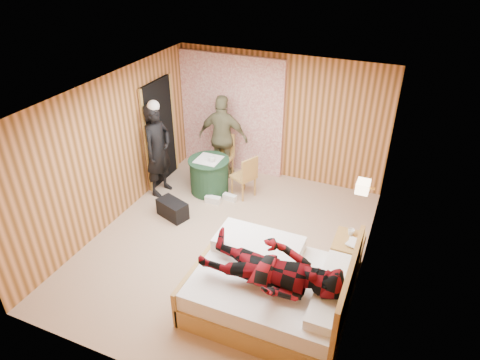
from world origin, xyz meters
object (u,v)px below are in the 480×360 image
at_px(chair_near, 246,174).
at_px(man_at_table, 223,138).
at_px(chair_far, 223,153).
at_px(woman_standing, 158,150).
at_px(wall_lamp, 363,187).
at_px(round_table, 209,175).
at_px(man_on_bed, 271,262).
at_px(bed, 273,289).
at_px(duffel_bag, 173,209).
at_px(nightstand, 347,255).

distance_m(chair_near, man_at_table, 1.00).
distance_m(chair_far, woman_standing, 1.36).
relative_size(wall_lamp, round_table, 0.33).
distance_m(woman_standing, man_on_bed, 3.69).
distance_m(bed, round_table, 3.14).
xyz_separation_m(wall_lamp, woman_standing, (-3.76, 0.52, -0.41)).
height_order(chair_far, duffel_bag, chair_far).
bearing_deg(chair_far, chair_near, -36.52).
distance_m(wall_lamp, duffel_bag, 3.33).
bearing_deg(man_on_bed, wall_lamp, 64.97).
xyz_separation_m(chair_far, chair_near, (0.73, -0.54, -0.05)).
bearing_deg(round_table, chair_near, 6.54).
distance_m(wall_lamp, chair_far, 3.38).
xyz_separation_m(bed, nightstand, (0.76, 1.11, -0.03)).
distance_m(chair_far, duffel_bag, 1.72).
xyz_separation_m(chair_far, woman_standing, (-0.85, -1.01, 0.35)).
xyz_separation_m(wall_lamp, nightstand, (-0.04, -0.32, -1.01)).
bearing_deg(bed, nightstand, 55.59).
bearing_deg(round_table, woman_standing, -155.65).
relative_size(round_table, chair_far, 0.84).
distance_m(chair_far, man_on_bed, 3.86).
bearing_deg(duffel_bag, wall_lamp, 21.91).
xyz_separation_m(bed, woman_standing, (-2.96, 1.94, 0.57)).
xyz_separation_m(bed, chair_near, (-1.38, 2.41, 0.17)).
xyz_separation_m(nightstand, chair_near, (-2.14, 1.31, 0.20)).
distance_m(chair_near, man_on_bed, 3.03).
relative_size(round_table, woman_standing, 0.44).
height_order(bed, nightstand, bed).
bearing_deg(chair_near, nightstand, 84.32).
relative_size(chair_near, duffel_bag, 1.53).
xyz_separation_m(woman_standing, man_at_table, (0.84, 1.04, -0.03)).
distance_m(round_table, chair_near, 0.75).
height_order(wall_lamp, chair_far, wall_lamp).
height_order(round_table, man_on_bed, man_on_bed).
distance_m(nightstand, duffel_bag, 3.09).
height_order(man_at_table, man_on_bed, man_on_bed).
distance_m(duffel_bag, woman_standing, 1.17).
distance_m(nightstand, chair_far, 3.42).
distance_m(man_at_table, man_on_bed, 3.86).
xyz_separation_m(round_table, chair_far, (0.00, 0.63, 0.19)).
relative_size(wall_lamp, man_at_table, 0.15).
xyz_separation_m(wall_lamp, round_table, (-2.91, 0.90, -0.95)).
bearing_deg(woman_standing, chair_far, -33.70).
bearing_deg(round_table, man_on_bed, -50.04).
bearing_deg(nightstand, chair_near, 148.61).
bearing_deg(duffel_bag, bed, -9.60).
height_order(wall_lamp, bed, wall_lamp).
distance_m(wall_lamp, chair_near, 2.53).
bearing_deg(man_at_table, woman_standing, 45.67).
bearing_deg(chair_near, chair_far, -100.97).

